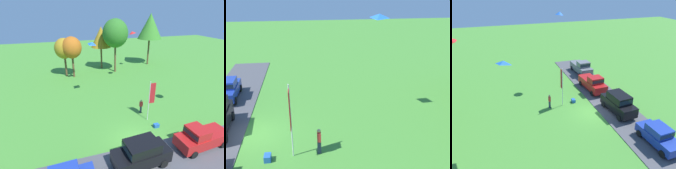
{
  "view_description": "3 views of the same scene",
  "coord_description": "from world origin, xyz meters",
  "views": [
    {
      "loc": [
        -5.97,
        -12.03,
        11.63
      ],
      "look_at": [
        -0.91,
        4.29,
        4.24
      ],
      "focal_mm": 28.0,
      "sensor_mm": 36.0,
      "label": 1
    },
    {
      "loc": [
        16.59,
        3.58,
        9.99
      ],
      "look_at": [
        -0.75,
        6.06,
        3.17
      ],
      "focal_mm": 42.0,
      "sensor_mm": 36.0,
      "label": 2
    },
    {
      "loc": [
        -18.99,
        9.88,
        13.61
      ],
      "look_at": [
        -0.24,
        3.59,
        4.27
      ],
      "focal_mm": 35.0,
      "sensor_mm": 36.0,
      "label": 3
    }
  ],
  "objects": [
    {
      "name": "ground_plane",
      "position": [
        0.0,
        0.0,
        0.0
      ],
      "size": [
        120.0,
        120.0,
        0.0
      ],
      "primitive_type": "plane",
      "color": "#478E33"
    },
    {
      "name": "car_sedan_by_flagpole",
      "position": [
        -6.64,
        -3.32,
        1.04
      ],
      "size": [
        4.47,
        2.11,
        1.84
      ],
      "color": "#1E389E",
      "rests_on": "ground"
    },
    {
      "name": "person_on_lawn",
      "position": [
        2.77,
        4.38,
        0.88
      ],
      "size": [
        0.36,
        0.24,
        1.71
      ],
      "color": "#2D334C",
      "rests_on": "ground"
    },
    {
      "name": "flag_banner",
      "position": [
        3.06,
        2.75,
        3.0
      ],
      "size": [
        0.71,
        0.08,
        4.74
      ],
      "color": "silver",
      "rests_on": "ground"
    },
    {
      "name": "cooler_box",
      "position": [
        3.09,
        1.24,
        0.2
      ],
      "size": [
        0.56,
        0.4,
        0.4
      ],
      "primitive_type": "cube",
      "color": "blue",
      "rests_on": "ground"
    },
    {
      "name": "kite_diamond_mid_center",
      "position": [
        -1.92,
        9.21,
        7.8
      ],
      "size": [
        1.32,
        1.39,
        0.44
      ],
      "primitive_type": "pyramid",
      "rotation": [
        0.19,
        0.0,
        0.98
      ],
      "color": "blue"
    }
  ]
}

